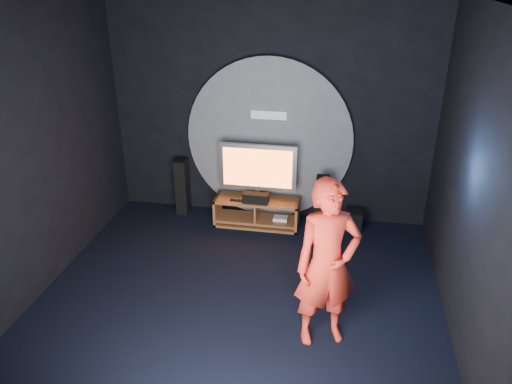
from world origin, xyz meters
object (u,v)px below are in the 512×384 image
(tv, at_px, (258,169))
(tower_speaker_left, at_px, (182,187))
(tower_speaker_right, at_px, (321,205))
(media_console, at_px, (257,214))
(subwoofer, at_px, (353,220))
(player, at_px, (327,265))

(tv, relative_size, tower_speaker_left, 1.28)
(tv, bearing_deg, tower_speaker_left, 174.00)
(tv, relative_size, tower_speaker_right, 1.28)
(media_console, bearing_deg, tv, 96.25)
(tv, bearing_deg, media_console, -83.75)
(tower_speaker_left, height_order, subwoofer, tower_speaker_left)
(media_console, relative_size, tower_speaker_right, 1.42)
(media_console, xyz_separation_m, tower_speaker_right, (1.00, -0.06, 0.27))
(media_console, height_order, tv, tv)
(tower_speaker_right, height_order, subwoofer, tower_speaker_right)
(tv, distance_m, tower_speaker_left, 1.38)
(tower_speaker_right, height_order, player, player)
(tv, xyz_separation_m, tower_speaker_left, (-1.29, 0.14, -0.47))
(tv, xyz_separation_m, player, (1.19, -2.52, 0.03))
(subwoofer, distance_m, player, 2.75)
(tv, relative_size, player, 0.62)
(tower_speaker_right, relative_size, player, 0.49)
(media_console, xyz_separation_m, subwoofer, (1.51, 0.15, -0.04))
(subwoofer, bearing_deg, tv, -176.82)
(tv, distance_m, subwoofer, 1.71)
(media_console, bearing_deg, player, -64.21)
(tower_speaker_right, bearing_deg, player, -85.62)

